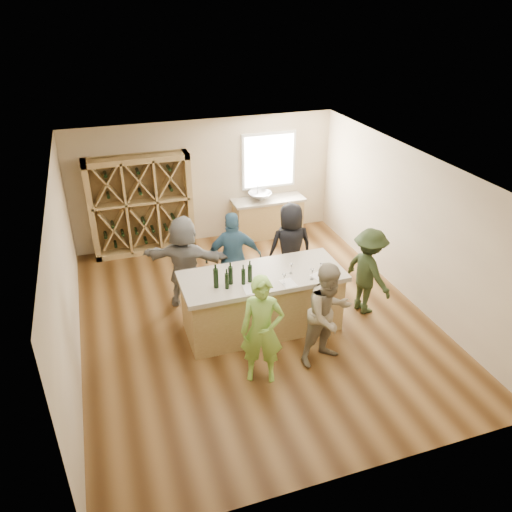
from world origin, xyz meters
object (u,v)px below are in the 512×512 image
object	(u,v)px
person_server	(368,271)
wine_bottle_b	(227,281)
wine_bottle_c	(231,275)
person_near_right	(328,314)
wine_rack	(141,206)
tasting_counter_base	(262,304)
wine_bottle_d	(243,277)
person_far_mid	(234,258)
sink	(260,196)
person_near_left	(262,331)
wine_bottle_a	(216,278)
person_far_right	(290,247)
person_far_left	(185,262)
wine_bottle_e	(250,274)

from	to	relation	value
person_server	wine_bottle_b	bearing A→B (deg)	81.17
wine_bottle_c	person_near_right	size ratio (longest dim) A/B	0.18
wine_rack	wine_bottle_c	bearing A→B (deg)	-75.46
tasting_counter_base	wine_bottle_d	world-z (taller)	wine_bottle_d
person_near_right	person_far_mid	bearing A→B (deg)	98.22
wine_bottle_c	sink	bearing A→B (deg)	64.46
wine_bottle_b	person_near_right	bearing A→B (deg)	-32.86
person_near_right	wine_bottle_d	bearing A→B (deg)	125.81
wine_rack	wine_bottle_b	distance (m)	3.92
wine_bottle_b	person_server	bearing A→B (deg)	3.68
tasting_counter_base	person_near_right	bearing A→B (deg)	-58.44
person_near_left	person_far_mid	size ratio (longest dim) A/B	0.99
wine_bottle_a	person_near_left	xyz separation A→B (m)	(0.41, -1.04, -0.37)
wine_bottle_a	wine_bottle_b	xyz separation A→B (m)	(0.15, -0.08, -0.03)
person_far_right	person_far_left	distance (m)	2.04
person_far_mid	person_far_right	world-z (taller)	person_far_mid
tasting_counter_base	person_near_left	world-z (taller)	person_near_left
person_server	wine_bottle_e	bearing A→B (deg)	79.66
wine_bottle_e	person_far_mid	bearing A→B (deg)	86.60
person_near_right	person_near_left	bearing A→B (deg)	170.52
person_far_mid	wine_bottle_e	bearing A→B (deg)	95.35
wine_bottle_c	person_server	xyz separation A→B (m)	(2.55, 0.05, -0.42)
wine_bottle_a	person_far_mid	bearing A→B (deg)	62.34
wine_bottle_d	person_far_left	world-z (taller)	person_far_left
tasting_counter_base	person_far_right	bearing A→B (deg)	49.77
wine_bottle_b	person_far_mid	distance (m)	1.41
person_near_left	person_far_right	distance (m)	2.71
tasting_counter_base	person_near_right	world-z (taller)	person_near_right
wine_rack	wine_bottle_b	world-z (taller)	wine_rack
sink	wine_rack	bearing A→B (deg)	178.51
wine_bottle_e	person_far_right	xyz separation A→B (m)	(1.23, 1.29, -0.35)
wine_bottle_a	person_far_mid	xyz separation A→B (m)	(0.63, 1.21, -0.36)
wine_rack	person_far_right	distance (m)	3.51
sink	wine_bottle_a	world-z (taller)	wine_bottle_a
wine_bottle_a	wine_bottle_d	distance (m)	0.44
wine_bottle_b	wine_bottle_e	size ratio (longest dim) A/B	0.91
wine_bottle_a	person_near_left	bearing A→B (deg)	-68.62
wine_bottle_c	wine_bottle_d	world-z (taller)	wine_bottle_c
person_near_right	person_far_right	world-z (taller)	person_far_right
sink	wine_bottle_a	bearing A→B (deg)	-118.42
wine_bottle_d	person_server	world-z (taller)	person_server
sink	wine_bottle_c	distance (m)	4.04
person_far_mid	person_near_left	bearing A→B (deg)	93.04
tasting_counter_base	wine_bottle_e	size ratio (longest dim) A/B	8.83
wine_bottle_d	person_near_right	world-z (taller)	person_near_right
wine_rack	wine_bottle_c	distance (m)	3.83
person_near_left	wine_rack	bearing A→B (deg)	123.66
sink	wine_bottle_e	xyz separation A→B (m)	(-1.43, -3.67, 0.21)
wine_bottle_c	wine_bottle_e	size ratio (longest dim) A/B	1.04
wine_bottle_c	wine_bottle_e	bearing A→B (deg)	-5.66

